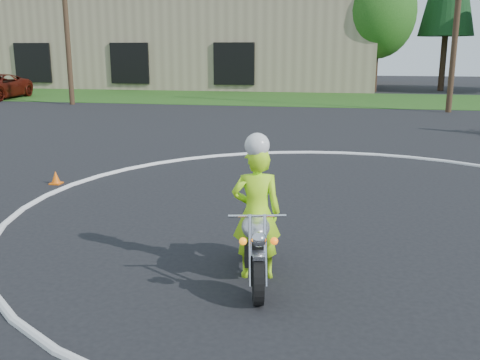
# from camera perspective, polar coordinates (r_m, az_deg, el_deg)

# --- Properties ---
(ground) EXTENTS (120.00, 120.00, 0.00)m
(ground) POSITION_cam_1_polar(r_m,az_deg,el_deg) (7.34, 10.14, -10.36)
(ground) COLOR black
(ground) RESTS_ON ground
(grass_strip) EXTENTS (120.00, 10.00, 0.02)m
(grass_strip) POSITION_cam_1_polar(r_m,az_deg,el_deg) (33.84, 11.14, 8.43)
(grass_strip) COLOR #1E4714
(grass_strip) RESTS_ON ground
(course_markings) EXTENTS (19.05, 19.05, 0.12)m
(course_markings) POSITION_cam_1_polar(r_m,az_deg,el_deg) (11.66, 21.34, -1.97)
(course_markings) COLOR silver
(course_markings) RESTS_ON ground
(primary_motorcycle) EXTENTS (0.72, 1.98, 1.05)m
(primary_motorcycle) POSITION_cam_1_polar(r_m,az_deg,el_deg) (7.01, 1.65, -6.81)
(primary_motorcycle) COLOR black
(primary_motorcycle) RESTS_ON ground
(rider_primary_grp) EXTENTS (0.72, 0.55, 1.96)m
(rider_primary_grp) POSITION_cam_1_polar(r_m,az_deg,el_deg) (7.00, 1.77, -3.12)
(rider_primary_grp) COLOR #B2FF1A
(rider_primary_grp) RESTS_ON ground
(warehouse) EXTENTS (41.00, 17.00, 8.30)m
(warehouse) POSITION_cam_1_polar(r_m,az_deg,el_deg) (50.08, -10.35, 14.85)
(warehouse) COLOR tan
(warehouse) RESTS_ON ground
(utility_poles) EXTENTS (41.60, 1.12, 10.00)m
(utility_poles) POSITION_cam_1_polar(r_m,az_deg,el_deg) (28.25, 22.26, 17.26)
(utility_poles) COLOR #473321
(utility_poles) RESTS_ON ground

